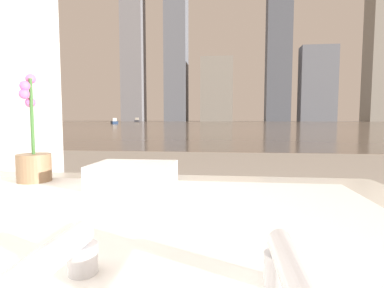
# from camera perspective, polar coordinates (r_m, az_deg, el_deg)

# --- Properties ---
(faucet_near) EXTENTS (0.04, 0.19, 0.08)m
(faucet_near) POSITION_cam_1_polar(r_m,az_deg,el_deg) (0.45, -23.82, -19.34)
(faucet_near) COLOR silver
(faucet_near) RESTS_ON bathtub
(faucet_far) EXTENTS (0.04, 0.19, 0.08)m
(faucet_far) POSITION_cam_1_polar(r_m,az_deg,el_deg) (0.40, 18.03, -22.05)
(faucet_far) COLOR silver
(faucet_far) RESTS_ON bathtub
(potted_orchid) EXTENTS (0.12, 0.12, 0.40)m
(potted_orchid) POSITION_cam_1_polar(r_m,az_deg,el_deg) (1.27, -27.98, -2.38)
(potted_orchid) COLOR #8C6B4C
(potted_orchid) RESTS_ON bathtub
(towel_stack) EXTENTS (0.28, 0.21, 0.08)m
(towel_stack) POSITION_cam_1_polar(r_m,az_deg,el_deg) (1.06, -11.05, -5.79)
(towel_stack) COLOR white
(towel_stack) RESTS_ON bathtub
(harbor_water) EXTENTS (180.00, 110.00, 0.01)m
(harbor_water) POSITION_cam_1_polar(r_m,az_deg,el_deg) (62.18, 6.20, 3.96)
(harbor_water) COLOR gray
(harbor_water) RESTS_ON ground_plane
(harbor_boat_0) EXTENTS (1.31, 3.22, 1.18)m
(harbor_boat_0) POSITION_cam_1_polar(r_m,az_deg,el_deg) (63.40, -29.70, 3.77)
(harbor_boat_0) COLOR #4C4C51
(harbor_boat_0) RESTS_ON harbor_water
(harbor_boat_1) EXTENTS (2.11, 2.81, 1.01)m
(harbor_boat_1) POSITION_cam_1_polar(r_m,az_deg,el_deg) (53.88, -14.58, 4.11)
(harbor_boat_1) COLOR navy
(harbor_boat_1) RESTS_ON harbor_water
(harbor_boat_2) EXTENTS (1.75, 3.55, 1.27)m
(harbor_boat_2) POSITION_cam_1_polar(r_m,az_deg,el_deg) (87.62, -10.42, 4.42)
(harbor_boat_2) COLOR #2D2D33
(harbor_boat_2) RESTS_ON harbor_water
(skyline_tower_0) EXTENTS (8.59, 7.16, 82.64)m
(skyline_tower_0) POSITION_cam_1_polar(r_m,az_deg,el_deg) (130.27, -11.26, 22.75)
(skyline_tower_0) COLOR slate
(skyline_tower_0) RESTS_ON ground_plane
(skyline_tower_1) EXTENTS (8.40, 9.63, 74.16)m
(skyline_tower_1) POSITION_cam_1_polar(r_m,az_deg,el_deg) (125.15, -3.03, 21.57)
(skyline_tower_1) COLOR slate
(skyline_tower_1) RESTS_ON ground_plane
(skyline_tower_2) EXTENTS (11.95, 13.62, 23.92)m
(skyline_tower_2) POSITION_cam_1_polar(r_m,az_deg,el_deg) (118.75, 4.79, 10.10)
(skyline_tower_2) COLOR gray
(skyline_tower_2) RESTS_ON ground_plane
(skyline_tower_3) EXTENTS (9.05, 6.75, 84.26)m
(skyline_tower_3) POSITION_cam_1_polar(r_m,az_deg,el_deg) (126.71, 16.32, 23.57)
(skyline_tower_3) COLOR #4C515B
(skyline_tower_3) RESTS_ON ground_plane
(skyline_tower_4) EXTENTS (13.06, 6.23, 27.90)m
(skyline_tower_4) POSITION_cam_1_polar(r_m,az_deg,el_deg) (123.70, 22.79, 10.46)
(skyline_tower_4) COLOR slate
(skyline_tower_4) RESTS_ON ground_plane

